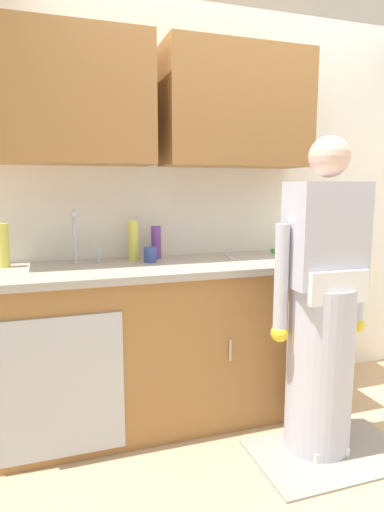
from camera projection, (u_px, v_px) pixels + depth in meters
ground_plane at (309, 466)px, 2.18m from camera, size 9.00×9.00×0.00m
kitchen_wall_with_uppers at (214, 172)px, 2.84m from camera, size 4.80×0.44×2.70m
counter_cabinet at (165, 345)px, 2.59m from camera, size 1.90×0.62×0.90m
countertop at (165, 267)px, 2.52m from camera, size 1.96×0.66×0.04m
sink at (85, 270)px, 2.39m from camera, size 0.50×0.36×0.35m
person_at_sink at (322, 322)px, 2.24m from camera, size 0.55×0.34×1.62m
floor_mat at (330, 453)px, 2.27m from camera, size 0.80×0.50×0.01m
bottle_cleaner_spray at (3, 245)px, 2.38m from camera, size 0.06×0.06×0.24m
bottle_water_tall at (134, 241)px, 2.62m from camera, size 0.06×0.06×0.24m
bottle_dish_liquid at (156, 242)px, 2.68m from camera, size 0.06×0.06×0.20m
cup_by_sink at (150, 255)px, 2.56m from camera, size 0.08×0.08×0.09m
knife_on_counter at (229, 256)px, 2.76m from camera, size 0.07×0.24×0.01m
sponge at (281, 251)px, 2.91m from camera, size 0.11×0.07×0.03m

